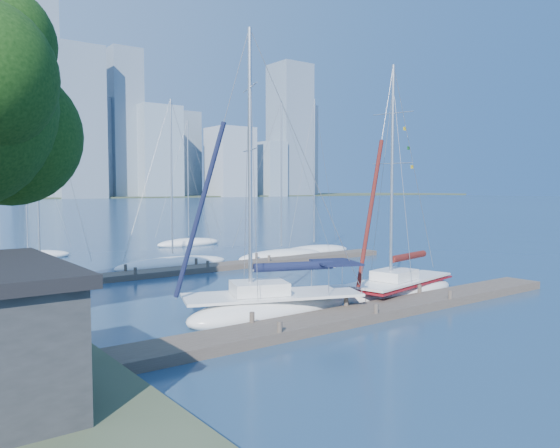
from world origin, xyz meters
TOP-DOWN VIEW (x-y plane):
  - ground at (0.00, 0.00)m, footprint 700.00×700.00m
  - near_dock at (0.00, 0.00)m, footprint 26.00×2.00m
  - far_dock at (2.00, 16.00)m, footprint 30.00×1.80m
  - sailboat_navy at (-2.74, 2.70)m, footprint 8.77×5.42m
  - sailboat_maroon at (5.12, 2.31)m, footprint 8.06×4.04m
  - bg_boat_0 at (-8.87, 17.64)m, footprint 6.92×3.54m
  - bg_boat_2 at (0.18, 18.77)m, footprint 8.79×4.72m
  - bg_boat_3 at (9.11, 17.88)m, footprint 8.17×5.04m
  - bg_boat_4 at (13.17, 18.68)m, footprint 7.73×4.35m
  - bg_boat_6 at (-7.00, 29.76)m, footprint 6.68×3.47m
  - bg_boat_7 at (7.93, 31.43)m, footprint 6.85×3.30m

SIDE VIEW (x-z plane):
  - ground at x=0.00m, z-range 0.00..0.00m
  - far_dock at x=2.00m, z-range 0.00..0.36m
  - near_dock at x=0.00m, z-range 0.00..0.40m
  - bg_boat_6 at x=-7.00m, z-range -5.90..6.38m
  - bg_boat_2 at x=0.18m, z-range -5.82..6.31m
  - bg_boat_7 at x=7.93m, z-range -5.98..6.49m
  - bg_boat_3 at x=9.11m, z-range -6.10..6.61m
  - bg_boat_4 at x=13.17m, z-range -6.41..6.95m
  - bg_boat_0 at x=-8.87m, z-range -6.99..7.58m
  - sailboat_maroon at x=5.12m, z-range -5.12..7.10m
  - sailboat_navy at x=-2.74m, z-range -5.45..7.46m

